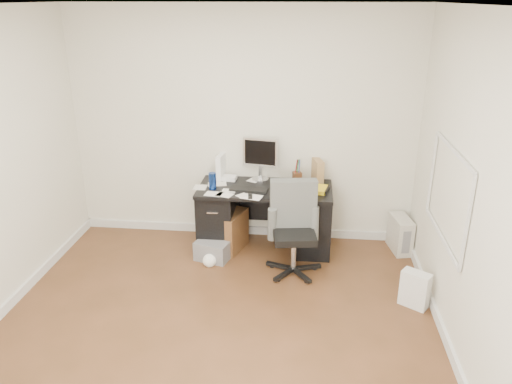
% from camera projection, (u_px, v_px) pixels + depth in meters
% --- Properties ---
extents(ground, '(4.00, 4.00, 0.00)m').
position_uv_depth(ground, '(214.00, 333.00, 4.38)').
color(ground, '#492D17').
rests_on(ground, ground).
extents(room_shell, '(4.02, 4.02, 2.71)m').
position_uv_depth(room_shell, '(212.00, 151.00, 3.80)').
color(room_shell, silver).
rests_on(room_shell, ground).
extents(desk, '(1.50, 0.70, 0.75)m').
position_uv_depth(desk, '(265.00, 216.00, 5.73)').
color(desk, black).
rests_on(desk, ground).
extents(loose_papers, '(1.10, 0.60, 0.00)m').
position_uv_depth(loose_papers, '(247.00, 188.00, 5.58)').
color(loose_papers, white).
rests_on(loose_papers, desk).
extents(lcd_monitor, '(0.44, 0.30, 0.51)m').
position_uv_depth(lcd_monitor, '(260.00, 159.00, 5.74)').
color(lcd_monitor, silver).
rests_on(lcd_monitor, desk).
extents(keyboard, '(0.43, 0.19, 0.02)m').
position_uv_depth(keyboard, '(249.00, 189.00, 5.52)').
color(keyboard, black).
rests_on(keyboard, desk).
extents(computer_mouse, '(0.08, 0.08, 0.06)m').
position_uv_depth(computer_mouse, '(282.00, 186.00, 5.57)').
color(computer_mouse, silver).
rests_on(computer_mouse, desk).
extents(travel_mug, '(0.11, 0.11, 0.19)m').
position_uv_depth(travel_mug, '(213.00, 181.00, 5.53)').
color(travel_mug, navy).
rests_on(travel_mug, desk).
extents(white_binder, '(0.14, 0.27, 0.30)m').
position_uv_depth(white_binder, '(221.00, 166.00, 5.84)').
color(white_binder, white).
rests_on(white_binder, desk).
extents(magazine_file, '(0.17, 0.25, 0.27)m').
position_uv_depth(magazine_file, '(318.00, 171.00, 5.72)').
color(magazine_file, '#967048').
rests_on(magazine_file, desk).
extents(pen_cup, '(0.14, 0.14, 0.27)m').
position_uv_depth(pen_cup, '(297.00, 170.00, 5.74)').
color(pen_cup, '#572D18').
rests_on(pen_cup, desk).
extents(yellow_book, '(0.23, 0.27, 0.04)m').
position_uv_depth(yellow_book, '(319.00, 189.00, 5.50)').
color(yellow_book, yellow).
rests_on(yellow_book, desk).
extents(paper_remote, '(0.25, 0.22, 0.02)m').
position_uv_depth(paper_remote, '(252.00, 196.00, 5.34)').
color(paper_remote, white).
rests_on(paper_remote, desk).
extents(office_chair, '(0.63, 0.63, 0.99)m').
position_uv_depth(office_chair, '(294.00, 230.00, 5.17)').
color(office_chair, '#4A4D4A').
rests_on(office_chair, ground).
extents(pc_tower, '(0.25, 0.43, 0.41)m').
position_uv_depth(pc_tower, '(400.00, 234.00, 5.74)').
color(pc_tower, '#A7A497').
rests_on(pc_tower, ground).
extents(shopping_bag, '(0.32, 0.30, 0.36)m').
position_uv_depth(shopping_bag, '(415.00, 289.00, 4.70)').
color(shopping_bag, silver).
rests_on(shopping_bag, ground).
extents(wicker_basket, '(0.56, 0.56, 0.45)m').
position_uv_depth(wicker_basket, '(223.00, 229.00, 5.80)').
color(wicker_basket, '#513418').
rests_on(wicker_basket, ground).
extents(desk_printer, '(0.44, 0.39, 0.22)m').
position_uv_depth(desk_printer, '(214.00, 249.00, 5.60)').
color(desk_printer, slate).
rests_on(desk_printer, ground).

